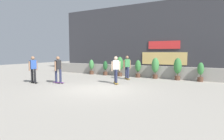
{
  "coord_description": "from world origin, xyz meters",
  "views": [
    {
      "loc": [
        5.53,
        -8.32,
        1.93
      ],
      "look_at": [
        0.0,
        1.5,
        0.9
      ],
      "focal_mm": 30.8,
      "sensor_mm": 36.0,
      "label": 1
    }
  ],
  "objects_px": {
    "potted_plant_4": "(155,66)",
    "potted_plant_6": "(201,71)",
    "skater_far_left": "(58,68)",
    "skater_by_wall_right": "(116,69)",
    "potted_plant_0": "(91,66)",
    "potted_plant_2": "(120,65)",
    "potted_plant_5": "(178,67)",
    "potted_plant_3": "(138,68)",
    "potted_plant_1": "(105,68)",
    "skater_far_right": "(33,68)",
    "skater_by_wall_left": "(127,66)"
  },
  "relations": [
    {
      "from": "potted_plant_5",
      "to": "potted_plant_6",
      "type": "xyz_separation_m",
      "value": [
        1.46,
        0.0,
        -0.21
      ]
    },
    {
      "from": "potted_plant_4",
      "to": "skater_far_right",
      "type": "xyz_separation_m",
      "value": [
        -6.08,
        -5.83,
        0.04
      ]
    },
    {
      "from": "potted_plant_0",
      "to": "skater_far_left",
      "type": "distance_m",
      "value": 5.28
    },
    {
      "from": "potted_plant_2",
      "to": "skater_by_wall_right",
      "type": "xyz_separation_m",
      "value": [
        1.54,
        -3.54,
        0.01
      ]
    },
    {
      "from": "potted_plant_6",
      "to": "skater_far_left",
      "type": "xyz_separation_m",
      "value": [
        -7.67,
        -5.15,
        0.24
      ]
    },
    {
      "from": "potted_plant_0",
      "to": "potted_plant_4",
      "type": "height_order",
      "value": "potted_plant_4"
    },
    {
      "from": "potted_plant_0",
      "to": "potted_plant_1",
      "type": "relative_size",
      "value": 1.07
    },
    {
      "from": "potted_plant_3",
      "to": "potted_plant_5",
      "type": "bearing_deg",
      "value": 0.0
    },
    {
      "from": "potted_plant_4",
      "to": "potted_plant_6",
      "type": "relative_size",
      "value": 1.21
    },
    {
      "from": "potted_plant_5",
      "to": "skater_far_left",
      "type": "height_order",
      "value": "skater_far_left"
    },
    {
      "from": "potted_plant_6",
      "to": "potted_plant_2",
      "type": "bearing_deg",
      "value": -180.0
    },
    {
      "from": "potted_plant_5",
      "to": "skater_by_wall_right",
      "type": "relative_size",
      "value": 0.91
    },
    {
      "from": "potted_plant_0",
      "to": "potted_plant_4",
      "type": "bearing_deg",
      "value": -0.0
    },
    {
      "from": "potted_plant_6",
      "to": "skater_far_left",
      "type": "relative_size",
      "value": 0.75
    },
    {
      "from": "potted_plant_3",
      "to": "skater_by_wall_right",
      "type": "bearing_deg",
      "value": -90.7
    },
    {
      "from": "potted_plant_4",
      "to": "skater_by_wall_right",
      "type": "bearing_deg",
      "value": -111.67
    },
    {
      "from": "potted_plant_2",
      "to": "skater_by_wall_right",
      "type": "relative_size",
      "value": 0.93
    },
    {
      "from": "potted_plant_6",
      "to": "skater_far_right",
      "type": "height_order",
      "value": "skater_far_right"
    },
    {
      "from": "potted_plant_2",
      "to": "potted_plant_6",
      "type": "distance_m",
      "value": 6.0
    },
    {
      "from": "potted_plant_1",
      "to": "potted_plant_4",
      "type": "xyz_separation_m",
      "value": [
        4.32,
        -0.0,
        0.25
      ]
    },
    {
      "from": "potted_plant_3",
      "to": "potted_plant_5",
      "type": "xyz_separation_m",
      "value": [
        2.95,
        0.0,
        0.15
      ]
    },
    {
      "from": "skater_far_left",
      "to": "skater_by_wall_right",
      "type": "height_order",
      "value": "same"
    },
    {
      "from": "potted_plant_3",
      "to": "skater_far_left",
      "type": "xyz_separation_m",
      "value": [
        -3.26,
        -5.15,
        0.18
      ]
    },
    {
      "from": "potted_plant_0",
      "to": "potted_plant_1",
      "type": "distance_m",
      "value": 1.43
    },
    {
      "from": "potted_plant_5",
      "to": "skater_by_wall_right",
      "type": "height_order",
      "value": "skater_by_wall_right"
    },
    {
      "from": "potted_plant_0",
      "to": "skater_by_wall_right",
      "type": "xyz_separation_m",
      "value": [
        4.35,
        -3.54,
        0.22
      ]
    },
    {
      "from": "potted_plant_5",
      "to": "skater_by_wall_right",
      "type": "distance_m",
      "value": 4.64
    },
    {
      "from": "potted_plant_3",
      "to": "potted_plant_6",
      "type": "distance_m",
      "value": 4.42
    },
    {
      "from": "potted_plant_2",
      "to": "skater_far_left",
      "type": "distance_m",
      "value": 5.42
    },
    {
      "from": "potted_plant_1",
      "to": "skater_far_left",
      "type": "height_order",
      "value": "skater_far_left"
    },
    {
      "from": "skater_by_wall_left",
      "to": "skater_by_wall_right",
      "type": "bearing_deg",
      "value": -83.23
    },
    {
      "from": "potted_plant_0",
      "to": "potted_plant_3",
      "type": "relative_size",
      "value": 0.96
    },
    {
      "from": "potted_plant_2",
      "to": "skater_far_right",
      "type": "distance_m",
      "value": 6.62
    },
    {
      "from": "potted_plant_2",
      "to": "skater_by_wall_right",
      "type": "height_order",
      "value": "skater_by_wall_right"
    },
    {
      "from": "potted_plant_0",
      "to": "potted_plant_6",
      "type": "relative_size",
      "value": 1.02
    },
    {
      "from": "potted_plant_1",
      "to": "potted_plant_2",
      "type": "xyz_separation_m",
      "value": [
        1.38,
        -0.0,
        0.28
      ]
    },
    {
      "from": "potted_plant_2",
      "to": "potted_plant_4",
      "type": "xyz_separation_m",
      "value": [
        2.94,
        0.0,
        -0.03
      ]
    },
    {
      "from": "potted_plant_2",
      "to": "skater_far_right",
      "type": "height_order",
      "value": "skater_far_right"
    },
    {
      "from": "potted_plant_2",
      "to": "potted_plant_0",
      "type": "bearing_deg",
      "value": 180.0
    },
    {
      "from": "potted_plant_2",
      "to": "skater_by_wall_left",
      "type": "bearing_deg",
      "value": -46.74
    },
    {
      "from": "skater_far_left",
      "to": "potted_plant_5",
      "type": "bearing_deg",
      "value": 39.69
    },
    {
      "from": "skater_far_right",
      "to": "skater_by_wall_left",
      "type": "bearing_deg",
      "value": 45.35
    },
    {
      "from": "potted_plant_4",
      "to": "skater_far_right",
      "type": "height_order",
      "value": "skater_far_right"
    },
    {
      "from": "potted_plant_0",
      "to": "potted_plant_3",
      "type": "bearing_deg",
      "value": -0.0
    },
    {
      "from": "potted_plant_0",
      "to": "skater_far_right",
      "type": "height_order",
      "value": "skater_far_right"
    },
    {
      "from": "potted_plant_1",
      "to": "potted_plant_6",
      "type": "xyz_separation_m",
      "value": [
        7.37,
        0.0,
        0.05
      ]
    },
    {
      "from": "potted_plant_1",
      "to": "potted_plant_2",
      "type": "height_order",
      "value": "potted_plant_2"
    },
    {
      "from": "skater_by_wall_right",
      "to": "skater_by_wall_left",
      "type": "height_order",
      "value": "same"
    },
    {
      "from": "skater_by_wall_right",
      "to": "potted_plant_1",
      "type": "bearing_deg",
      "value": 129.48
    },
    {
      "from": "potted_plant_2",
      "to": "potted_plant_5",
      "type": "relative_size",
      "value": 1.02
    }
  ]
}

